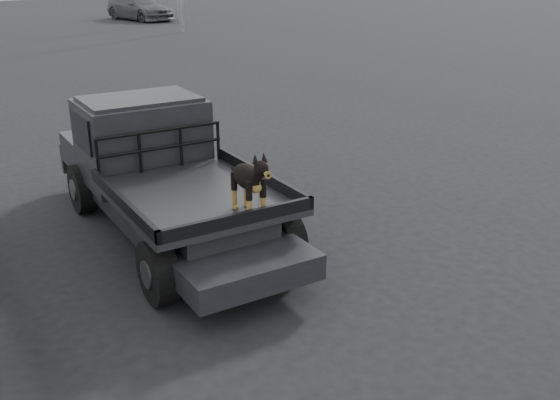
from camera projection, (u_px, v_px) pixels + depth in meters
ground at (263, 308)px, 7.01m from camera, size 120.00×120.00×0.00m
flatbed_ute at (170, 204)px, 8.73m from camera, size 2.00×5.40×0.92m
ute_cab at (141, 127)px, 9.16m from camera, size 1.72×1.30×0.88m
headache_rack at (161, 150)px, 8.62m from camera, size 1.80×0.08×0.55m
dog at (248, 182)px, 7.10m from camera, size 0.32×0.60×0.74m
distant_car_b at (140, 7)px, 39.26m from camera, size 3.36×5.65×1.53m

